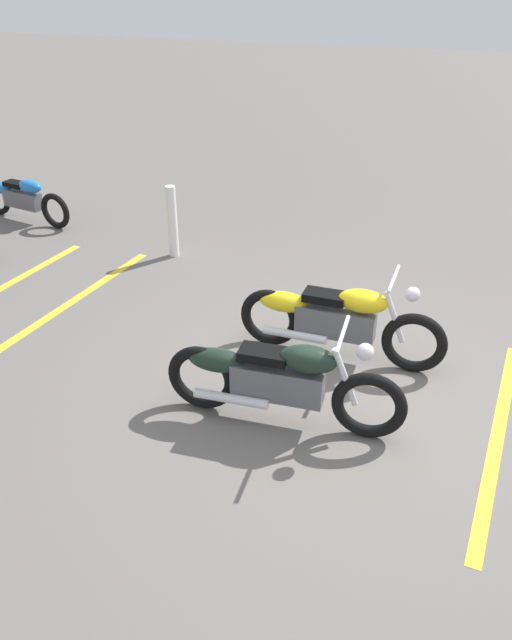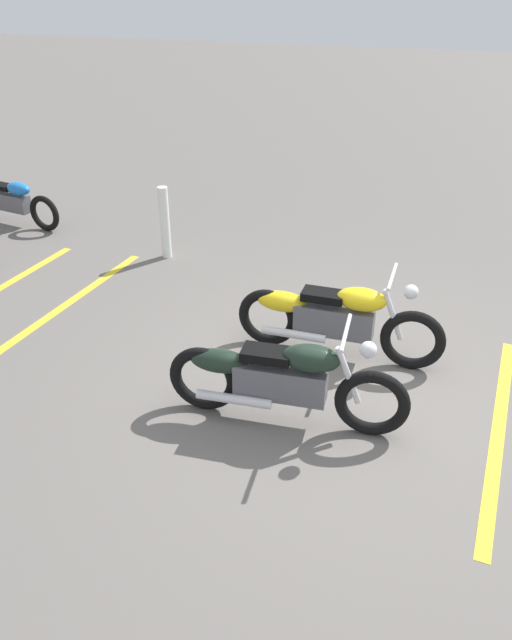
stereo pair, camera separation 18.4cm
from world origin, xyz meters
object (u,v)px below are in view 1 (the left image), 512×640
(motorcycle_bright_foreground, at_px, (335,319))
(motorcycle_dark_foreground, at_px, (277,379))
(bollard_post, at_px, (172,222))
(motorcycle_row_far_left, at_px, (22,197))

(motorcycle_bright_foreground, relative_size, motorcycle_dark_foreground, 1.00)
(bollard_post, bearing_deg, motorcycle_bright_foreground, 146.75)
(motorcycle_bright_foreground, bearing_deg, motorcycle_row_far_left, 158.04)
(bollard_post, bearing_deg, motorcycle_row_far_left, -8.82)
(motorcycle_dark_foreground, bearing_deg, bollard_post, 125.79)
(motorcycle_bright_foreground, relative_size, bollard_post, 2.15)
(bollard_post, bearing_deg, motorcycle_dark_foreground, 129.90)
(motorcycle_dark_foreground, bearing_deg, motorcycle_row_far_left, 143.24)
(motorcycle_bright_foreground, distance_m, bollard_post, 3.38)
(motorcycle_row_far_left, bearing_deg, bollard_post, 0.60)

